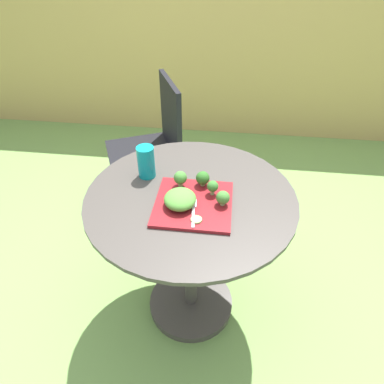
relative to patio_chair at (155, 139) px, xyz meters
name	(u,v)px	position (x,y,z in m)	size (l,w,h in m)	color
ground_plane	(191,304)	(0.34, -0.83, -0.53)	(12.00, 12.00, 0.00)	#70994C
bamboo_fence	(219,56)	(0.34, 1.18, 0.19)	(8.00, 0.08, 1.42)	tan
patio_table	(191,244)	(0.34, -0.83, -0.06)	(0.85, 0.85, 0.76)	#423D38
patio_chair	(155,139)	(0.00, 0.00, 0.00)	(0.58, 0.58, 0.90)	black
salad_plate	(193,204)	(0.35, -0.89, 0.24)	(0.30, 0.30, 0.01)	maroon
drinking_glass	(146,163)	(0.13, -0.72, 0.30)	(0.07, 0.07, 0.14)	#0F8C93
fork	(193,210)	(0.36, -0.94, 0.25)	(0.03, 0.15, 0.00)	silver
lettuce_mound	(180,199)	(0.31, -0.91, 0.28)	(0.12, 0.13, 0.06)	#519338
broccoli_floret_0	(203,178)	(0.38, -0.77, 0.28)	(0.06, 0.06, 0.06)	#99B770
broccoli_floret_1	(223,198)	(0.47, -0.89, 0.28)	(0.05, 0.05, 0.06)	#99B770
broccoli_floret_2	(213,187)	(0.42, -0.83, 0.29)	(0.05, 0.05, 0.06)	#99B770
broccoli_floret_3	(180,178)	(0.29, -0.79, 0.29)	(0.05, 0.05, 0.07)	#99B770
cucumber_slice_0	(196,220)	(0.38, -0.99, 0.25)	(0.04, 0.04, 0.01)	#8EB766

